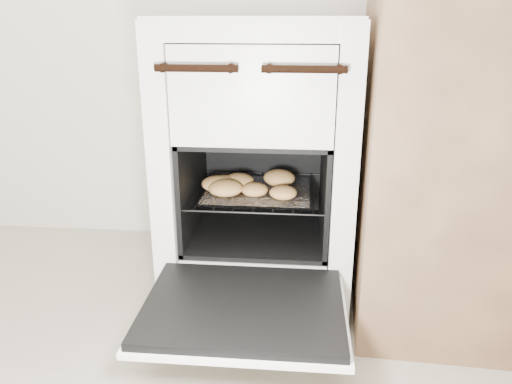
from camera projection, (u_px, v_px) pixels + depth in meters
stove at (260, 164)px, 1.54m from camera, size 0.54×0.61×0.83m
oven_door at (244, 309)px, 1.19m from camera, size 0.49×0.38×0.03m
oven_rack at (258, 191)px, 1.51m from camera, size 0.40×0.38×0.01m
foil_sheet at (258, 191)px, 1.49m from camera, size 0.31×0.27×0.01m
baked_rolls at (244, 184)px, 1.48m from camera, size 0.32×0.24×0.05m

